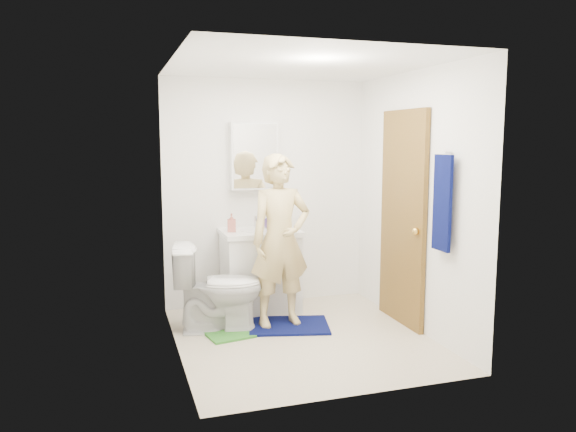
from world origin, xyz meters
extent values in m
cube|color=beige|center=(0.00, 0.00, -0.01)|extent=(2.20, 2.40, 0.02)
cube|color=white|center=(0.00, 0.00, 2.41)|extent=(2.20, 2.40, 0.02)
cube|color=white|center=(0.00, 1.21, 1.20)|extent=(2.20, 0.02, 2.40)
cube|color=white|center=(0.00, -1.21, 1.20)|extent=(2.20, 0.02, 2.40)
cube|color=white|center=(-1.11, 0.00, 1.20)|extent=(0.02, 2.40, 2.40)
cube|color=white|center=(1.11, 0.00, 1.20)|extent=(0.02, 2.40, 2.40)
cube|color=white|center=(-0.15, 0.91, 0.40)|extent=(0.75, 0.55, 0.80)
cube|color=white|center=(-0.15, 0.91, 0.83)|extent=(0.79, 0.59, 0.05)
cylinder|color=white|center=(-0.15, 0.91, 0.84)|extent=(0.40, 0.40, 0.03)
cylinder|color=silver|center=(-0.15, 1.09, 0.91)|extent=(0.03, 0.03, 0.12)
cube|color=white|center=(-0.15, 1.14, 1.60)|extent=(0.50, 0.12, 0.70)
cube|color=white|center=(-0.15, 1.08, 1.60)|extent=(0.46, 0.01, 0.66)
cube|color=brown|center=(1.07, 0.15, 1.02)|extent=(0.05, 0.80, 2.05)
sphere|color=gold|center=(1.03, -0.17, 0.95)|extent=(0.07, 0.07, 0.07)
cube|color=#070E47|center=(1.03, -0.57, 1.25)|extent=(0.03, 0.24, 0.80)
cylinder|color=silver|center=(1.07, -0.57, 1.67)|extent=(0.06, 0.02, 0.02)
imported|color=white|center=(-0.68, 0.44, 0.41)|extent=(0.87, 0.59, 0.82)
cube|color=#070E47|center=(-0.02, 0.33, 0.01)|extent=(0.86, 0.70, 0.02)
cube|color=#38892D|center=(-0.61, 0.25, 0.01)|extent=(0.45, 0.40, 0.02)
imported|color=#BC6457|center=(-0.45, 0.89, 0.94)|extent=(0.10, 0.10, 0.19)
imported|color=#50397D|center=(-0.03, 0.98, 0.90)|extent=(0.15, 0.15, 0.10)
imported|color=#D1B775|center=(-0.09, 0.38, 0.83)|extent=(0.63, 0.44, 1.62)
camera|label=1|loc=(-1.58, -4.59, 1.78)|focal=35.00mm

